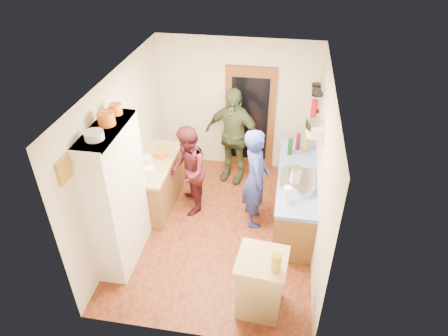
% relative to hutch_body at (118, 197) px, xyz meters
% --- Properties ---
extents(floor, '(3.00, 4.00, 0.02)m').
position_rel_hutch_body_xyz_m(floor, '(1.30, 0.80, -1.11)').
color(floor, brown).
rests_on(floor, ground).
extents(ceiling, '(3.00, 4.00, 0.02)m').
position_rel_hutch_body_xyz_m(ceiling, '(1.30, 0.80, 1.51)').
color(ceiling, silver).
rests_on(ceiling, ground).
extents(wall_back, '(3.00, 0.02, 2.60)m').
position_rel_hutch_body_xyz_m(wall_back, '(1.30, 2.81, 0.20)').
color(wall_back, beige).
rests_on(wall_back, ground).
extents(wall_front, '(3.00, 0.02, 2.60)m').
position_rel_hutch_body_xyz_m(wall_front, '(1.30, -1.21, 0.20)').
color(wall_front, beige).
rests_on(wall_front, ground).
extents(wall_left, '(0.02, 4.00, 2.60)m').
position_rel_hutch_body_xyz_m(wall_left, '(-0.21, 0.80, 0.20)').
color(wall_left, beige).
rests_on(wall_left, ground).
extents(wall_right, '(0.02, 4.00, 2.60)m').
position_rel_hutch_body_xyz_m(wall_right, '(2.81, 0.80, 0.20)').
color(wall_right, beige).
rests_on(wall_right, ground).
extents(door_frame, '(0.95, 0.06, 2.10)m').
position_rel_hutch_body_xyz_m(door_frame, '(1.55, 2.77, -0.05)').
color(door_frame, brown).
rests_on(door_frame, ground).
extents(door_glass, '(0.70, 0.02, 1.70)m').
position_rel_hutch_body_xyz_m(door_glass, '(1.55, 2.74, -0.05)').
color(door_glass, black).
rests_on(door_glass, door_frame).
extents(hutch_body, '(0.40, 1.20, 2.20)m').
position_rel_hutch_body_xyz_m(hutch_body, '(0.00, 0.00, 0.00)').
color(hutch_body, white).
rests_on(hutch_body, ground).
extents(hutch_top_shelf, '(0.40, 1.14, 0.04)m').
position_rel_hutch_body_xyz_m(hutch_top_shelf, '(0.00, 0.00, 1.08)').
color(hutch_top_shelf, white).
rests_on(hutch_top_shelf, hutch_body).
extents(plate_stack, '(0.23, 0.23, 0.10)m').
position_rel_hutch_body_xyz_m(plate_stack, '(0.00, -0.28, 1.15)').
color(plate_stack, white).
rests_on(plate_stack, hutch_top_shelf).
extents(orange_pot_a, '(0.22, 0.22, 0.17)m').
position_rel_hutch_body_xyz_m(orange_pot_a, '(0.00, 0.09, 1.19)').
color(orange_pot_a, orange).
rests_on(orange_pot_a, hutch_top_shelf).
extents(orange_pot_b, '(0.16, 0.16, 0.14)m').
position_rel_hutch_body_xyz_m(orange_pot_b, '(0.00, 0.39, 1.17)').
color(orange_pot_b, orange).
rests_on(orange_pot_b, hutch_top_shelf).
extents(left_counter_base, '(0.60, 1.40, 0.85)m').
position_rel_hutch_body_xyz_m(left_counter_base, '(0.10, 1.25, -0.68)').
color(left_counter_base, brown).
rests_on(left_counter_base, ground).
extents(left_counter_top, '(0.64, 1.44, 0.05)m').
position_rel_hutch_body_xyz_m(left_counter_top, '(0.10, 1.25, -0.23)').
color(left_counter_top, tan).
rests_on(left_counter_top, left_counter_base).
extents(toaster, '(0.27, 0.21, 0.17)m').
position_rel_hutch_body_xyz_m(toaster, '(0.15, 0.80, -0.11)').
color(toaster, white).
rests_on(toaster, left_counter_top).
extents(kettle, '(0.19, 0.19, 0.18)m').
position_rel_hutch_body_xyz_m(kettle, '(0.05, 1.11, -0.11)').
color(kettle, white).
rests_on(kettle, left_counter_top).
extents(orange_bowl, '(0.24, 0.24, 0.10)m').
position_rel_hutch_body_xyz_m(orange_bowl, '(0.18, 1.43, -0.15)').
color(orange_bowl, orange).
rests_on(orange_bowl, left_counter_top).
extents(chopping_board, '(0.34, 0.27, 0.02)m').
position_rel_hutch_body_xyz_m(chopping_board, '(0.12, 1.83, -0.19)').
color(chopping_board, tan).
rests_on(chopping_board, left_counter_top).
extents(right_counter_base, '(0.60, 2.20, 0.84)m').
position_rel_hutch_body_xyz_m(right_counter_base, '(2.50, 1.30, -0.68)').
color(right_counter_base, brown).
rests_on(right_counter_base, ground).
extents(right_counter_top, '(0.62, 2.22, 0.06)m').
position_rel_hutch_body_xyz_m(right_counter_top, '(2.50, 1.30, -0.23)').
color(right_counter_top, '#042AB8').
rests_on(right_counter_top, right_counter_base).
extents(hob, '(0.55, 0.58, 0.04)m').
position_rel_hutch_body_xyz_m(hob, '(2.50, 1.14, -0.18)').
color(hob, silver).
rests_on(hob, right_counter_top).
extents(pot_on_hob, '(0.20, 0.20, 0.13)m').
position_rel_hutch_body_xyz_m(pot_on_hob, '(2.45, 1.21, -0.09)').
color(pot_on_hob, silver).
rests_on(pot_on_hob, hob).
extents(bottle_a, '(0.10, 0.10, 0.31)m').
position_rel_hutch_body_xyz_m(bottle_a, '(2.35, 1.86, -0.04)').
color(bottle_a, '#143F14').
rests_on(bottle_a, right_counter_top).
extents(bottle_b, '(0.10, 0.10, 0.31)m').
position_rel_hutch_body_xyz_m(bottle_b, '(2.48, 2.06, -0.04)').
color(bottle_b, '#591419').
rests_on(bottle_b, right_counter_top).
extents(bottle_c, '(0.11, 0.11, 0.35)m').
position_rel_hutch_body_xyz_m(bottle_c, '(2.61, 1.98, -0.03)').
color(bottle_c, olive).
rests_on(bottle_c, right_counter_top).
extents(paper_towel, '(0.14, 0.14, 0.26)m').
position_rel_hutch_body_xyz_m(paper_towel, '(2.35, 0.54, -0.07)').
color(paper_towel, white).
rests_on(paper_towel, right_counter_top).
extents(mixing_bowl, '(0.32, 0.32, 0.10)m').
position_rel_hutch_body_xyz_m(mixing_bowl, '(2.60, 0.78, -0.15)').
color(mixing_bowl, silver).
rests_on(mixing_bowl, right_counter_top).
extents(island_base, '(0.60, 0.60, 0.86)m').
position_rel_hutch_body_xyz_m(island_base, '(2.10, -0.64, -0.67)').
color(island_base, tan).
rests_on(island_base, ground).
extents(island_top, '(0.67, 0.67, 0.05)m').
position_rel_hutch_body_xyz_m(island_top, '(2.10, -0.64, -0.22)').
color(island_top, tan).
rests_on(island_top, island_base).
extents(cutting_board, '(0.37, 0.31, 0.02)m').
position_rel_hutch_body_xyz_m(cutting_board, '(2.05, -0.59, -0.21)').
color(cutting_board, white).
rests_on(cutting_board, island_top).
extents(oil_jar, '(0.13, 0.13, 0.24)m').
position_rel_hutch_body_xyz_m(oil_jar, '(2.27, -0.78, -0.07)').
color(oil_jar, '#AD9E2D').
rests_on(oil_jar, island_top).
extents(pan_rail, '(0.02, 0.65, 0.02)m').
position_rel_hutch_body_xyz_m(pan_rail, '(2.76, 2.33, 0.95)').
color(pan_rail, silver).
rests_on(pan_rail, wall_right).
extents(pan_hang_a, '(0.18, 0.18, 0.05)m').
position_rel_hutch_body_xyz_m(pan_hang_a, '(2.70, 2.15, 0.82)').
color(pan_hang_a, black).
rests_on(pan_hang_a, pan_rail).
extents(pan_hang_b, '(0.16, 0.16, 0.05)m').
position_rel_hutch_body_xyz_m(pan_hang_b, '(2.70, 2.35, 0.80)').
color(pan_hang_b, black).
rests_on(pan_hang_b, pan_rail).
extents(pan_hang_c, '(0.17, 0.17, 0.05)m').
position_rel_hutch_body_xyz_m(pan_hang_c, '(2.70, 2.55, 0.81)').
color(pan_hang_c, black).
rests_on(pan_hang_c, pan_rail).
extents(wall_shelf, '(0.26, 0.42, 0.03)m').
position_rel_hutch_body_xyz_m(wall_shelf, '(2.67, 1.25, 0.60)').
color(wall_shelf, tan).
rests_on(wall_shelf, wall_right).
extents(radio, '(0.29, 0.34, 0.15)m').
position_rel_hutch_body_xyz_m(radio, '(2.67, 1.25, 0.69)').
color(radio, silver).
rests_on(radio, wall_shelf).
extents(ext_bracket, '(0.06, 0.10, 0.04)m').
position_rel_hutch_body_xyz_m(ext_bracket, '(2.77, 2.50, 0.35)').
color(ext_bracket, black).
rests_on(ext_bracket, wall_right).
extents(fire_extinguisher, '(0.11, 0.11, 0.32)m').
position_rel_hutch_body_xyz_m(fire_extinguisher, '(2.71, 2.50, 0.40)').
color(fire_extinguisher, red).
rests_on(fire_extinguisher, wall_right).
extents(picture_frame, '(0.03, 0.25, 0.30)m').
position_rel_hutch_body_xyz_m(picture_frame, '(-0.18, -0.75, 0.95)').
color(picture_frame, gold).
rests_on(picture_frame, wall_left).
extents(person_hob, '(0.52, 0.70, 1.74)m').
position_rel_hutch_body_xyz_m(person_hob, '(1.88, 1.06, -0.23)').
color(person_hob, navy).
rests_on(person_hob, ground).
extents(person_left, '(0.80, 0.91, 1.60)m').
position_rel_hutch_body_xyz_m(person_left, '(0.72, 1.26, -0.30)').
color(person_left, '#44141C').
rests_on(person_left, ground).
extents(person_back, '(1.19, 0.75, 1.88)m').
position_rel_hutch_body_xyz_m(person_back, '(1.31, 2.26, -0.16)').
color(person_back, '#364227').
rests_on(person_back, ground).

